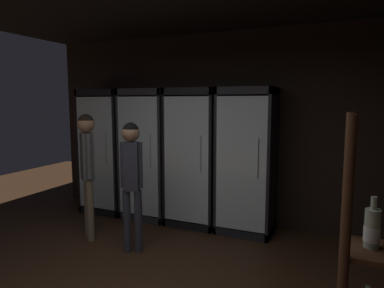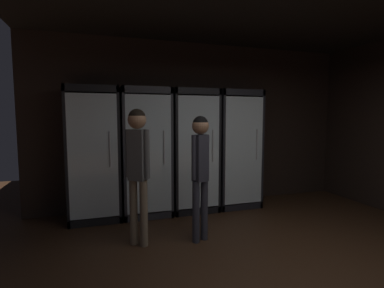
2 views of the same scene
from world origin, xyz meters
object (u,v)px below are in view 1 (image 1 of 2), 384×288
Objects in this scene: cooler_center at (196,158)px; cooler_right at (248,162)px; shopper_far at (131,170)px; cooler_far_left at (109,152)px; cooler_left at (150,155)px; shopper_near at (87,159)px.

cooler_center is 1.00× the size of cooler_right.
cooler_right reaches higher than shopper_far.
cooler_right is (2.32, 0.00, -0.00)m from cooler_far_left.
cooler_left and cooler_right have the same top height.
cooler_center is at bearing 47.52° from shopper_near.
shopper_far is at bearing -103.21° from cooler_center.
cooler_far_left is 1.55m from cooler_center.
cooler_right is at bearing 32.03° from shopper_near.
cooler_right is 2.13m from shopper_near.
shopper_near is (0.51, -1.13, 0.09)m from cooler_far_left.
cooler_center reaches higher than shopper_near.
cooler_right reaches higher than shopper_near.
cooler_far_left reaches higher than shopper_far.
cooler_left and cooler_center have the same top height.
cooler_far_left and cooler_center have the same top height.
cooler_far_left is at bearing 114.46° from shopper_near.
shopper_near reaches higher than shopper_far.
cooler_left is at bearing -179.93° from cooler_center.
cooler_left is at bearing -179.88° from cooler_right.
shopper_near is 0.75m from shopper_far.
cooler_far_left is 1.00× the size of cooler_left.
cooler_center is 0.77m from cooler_right.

